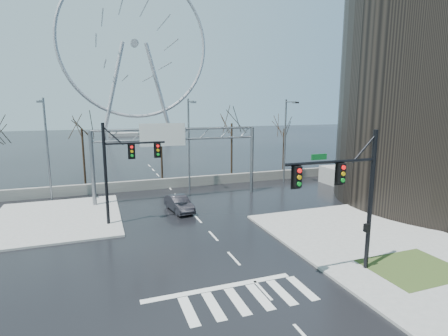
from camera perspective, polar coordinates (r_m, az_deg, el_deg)
name	(u,v)px	position (r m, az deg, el deg)	size (l,w,h in m)	color
ground	(234,258)	(22.15, 1.61, -14.53)	(260.00, 260.00, 0.00)	black
sidewalk_right_ext	(346,228)	(28.59, 19.26, -9.16)	(12.00, 10.00, 0.15)	gray
sidewalk_far	(56,218)	(32.23, -25.68, -7.43)	(10.00, 12.00, 0.15)	gray
grass_strip	(413,268)	(23.26, 28.52, -14.16)	(5.00, 4.00, 0.02)	#2F411B
barrier_wall	(169,183)	(40.36, -8.93, -2.44)	(52.00, 0.50, 1.10)	slate
signal_mast_near	(352,189)	(19.82, 20.15, -3.23)	(5.52, 0.41, 8.00)	black
signal_mast_far	(121,164)	(28.05, -16.54, 0.66)	(4.72, 0.41, 8.00)	black
sign_gantry	(174,148)	(34.63, -8.12, 3.29)	(16.36, 0.40, 7.60)	slate
streetlight_left	(46,142)	(37.29, -27.02, 3.86)	(0.50, 2.55, 10.00)	slate
streetlight_mid	(190,137)	(38.20, -5.65, 5.04)	(0.50, 2.55, 10.00)	slate
streetlight_right	(287,134)	(42.78, 10.18, 5.47)	(0.50, 2.55, 10.00)	slate
tree_left	(82,135)	(42.35, -22.16, 4.96)	(3.75, 3.75, 7.50)	black
tree_center	(161,139)	(44.02, -10.24, 4.66)	(3.25, 3.25, 6.50)	black
tree_right	(232,130)	(45.39, 1.27, 6.30)	(3.90, 3.90, 7.80)	black
tree_far_right	(284,134)	(49.36, 9.78, 5.53)	(3.40, 3.40, 6.80)	black
ferris_wheel	(135,50)	(115.62, -14.38, 18.21)	(45.00, 6.00, 50.91)	gray
car	(179,204)	(31.34, -7.35, -5.79)	(1.47, 4.21, 1.39)	black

